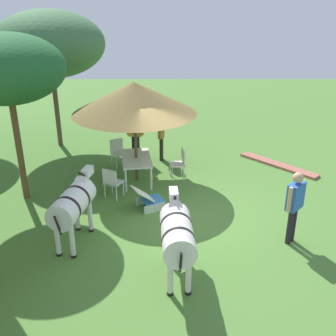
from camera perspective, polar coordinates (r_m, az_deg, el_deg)
name	(u,v)px	position (r m, az deg, el deg)	size (l,w,h in m)	color
ground_plane	(188,215)	(10.46, 2.83, -6.66)	(36.00, 36.00, 0.00)	#4C7A32
shade_umbrella	(134,98)	(11.52, -4.81, 9.89)	(3.56, 3.56, 3.01)	brown
patio_dining_table	(136,160)	(12.10, -4.51, 1.14)	(1.69, 1.07, 0.74)	silver
patio_chair_west_end	(112,181)	(11.14, -7.95, -1.86)	(0.57, 0.58, 0.90)	silver
patio_chair_east_end	(180,162)	(12.31, 1.67, 0.89)	(0.50, 0.48, 0.90)	silver
patio_chair_near_hut	(118,151)	(13.27, -7.10, 2.43)	(0.59, 0.59, 0.90)	white
guest_beside_umbrella	(161,132)	(13.51, -0.96, 5.08)	(0.59, 0.24, 1.64)	black
guest_behind_table	(135,131)	(13.63, -4.67, 5.25)	(0.25, 0.59, 1.66)	black
standing_watcher	(295,201)	(9.31, 17.54, -4.54)	(0.49, 0.48, 1.74)	black
striped_lounge_chair	(149,199)	(10.66, -2.77, -4.45)	(0.83, 0.94, 0.66)	teal
zebra_nearest_camera	(177,233)	(7.92, 1.29, -9.20)	(2.12, 0.71, 1.52)	silver
zebra_by_umbrella	(73,203)	(9.17, -13.29, -4.91)	(2.07, 0.86, 1.53)	silver
acacia_tree_behind_hut	(7,69)	(10.91, -21.91, 12.88)	(2.89, 2.89, 4.43)	brown
acacia_tree_right_background	(49,44)	(14.93, -16.47, 16.50)	(3.80, 3.80, 4.81)	brown
brick_patio_kerb	(278,165)	(13.81, 15.31, 0.45)	(2.80, 0.36, 0.08)	#A75F4F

